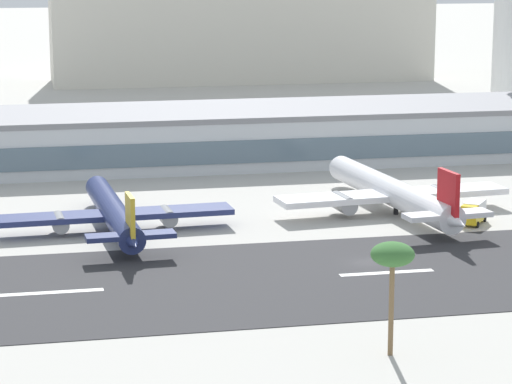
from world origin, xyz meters
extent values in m
plane|color=#B2AFA8|center=(0.00, 0.00, 0.00)|extent=(1400.00, 1400.00, 0.00)
cube|color=#2D2D30|center=(0.00, -5.14, 0.04)|extent=(800.00, 35.54, 0.08)
cube|color=white|center=(-39.75, -5.14, 0.09)|extent=(12.00, 1.20, 0.01)
cube|color=white|center=(1.04, -5.14, 0.09)|extent=(12.00, 1.20, 0.01)
cube|color=silver|center=(-8.94, 75.65, 4.53)|extent=(202.31, 27.25, 9.06)
cube|color=slate|center=(-8.94, 61.87, 4.08)|extent=(196.24, 0.30, 4.08)
cube|color=gray|center=(-8.94, 75.65, 9.56)|extent=(204.33, 27.53, 1.00)
cylinder|color=silver|center=(67.84, 110.08, 17.93)|extent=(7.53, 7.53, 35.87)
cube|color=beige|center=(25.93, 211.39, 22.35)|extent=(114.75, 26.53, 44.70)
cylinder|color=navy|center=(-29.98, 24.35, 2.78)|extent=(5.36, 35.98, 3.58)
sphere|color=navy|center=(-30.87, 42.25, 2.78)|extent=(3.41, 3.41, 3.41)
cone|color=navy|center=(-29.09, 6.45, 2.78)|extent=(3.54, 6.60, 3.23)
cube|color=navy|center=(-29.94, 23.63, 2.42)|extent=(34.18, 7.05, 0.79)
cylinder|color=gray|center=(-22.32, 24.01, 1.79)|extent=(2.58, 5.13, 2.33)
cylinder|color=gray|center=(-37.57, 23.25, 1.79)|extent=(2.58, 5.13, 2.33)
cube|color=navy|center=(-29.16, 7.88, 3.14)|extent=(11.68, 3.53, 0.63)
cube|color=gold|center=(-29.16, 7.88, 5.65)|extent=(0.81, 4.86, 5.74)
cylinder|color=black|center=(-29.89, 22.56, 0.49)|extent=(0.65, 0.65, 0.99)
cylinder|color=white|center=(12.46, 27.76, 3.18)|extent=(8.15, 41.18, 4.10)
sphere|color=white|center=(10.43, 48.15, 3.18)|extent=(3.89, 3.89, 3.89)
cone|color=white|center=(14.50, 7.37, 3.18)|extent=(4.40, 7.71, 3.69)
cube|color=white|center=(12.55, 26.94, 2.77)|extent=(36.69, 9.72, 0.90)
cylinder|color=gray|center=(20.66, 27.75, 2.05)|extent=(3.22, 5.97, 2.66)
cylinder|color=gray|center=(4.43, 26.13, 2.05)|extent=(3.22, 5.97, 2.66)
cube|color=white|center=(14.34, 9.00, 3.59)|extent=(12.60, 4.59, 0.72)
cube|color=red|center=(14.34, 9.00, 6.45)|extent=(1.20, 5.57, 6.56)
cylinder|color=black|center=(12.67, 25.72, 0.56)|extent=(0.74, 0.74, 1.13)
cube|color=gold|center=(21.69, 17.48, 1.05)|extent=(5.55, 6.23, 1.20)
cube|color=silver|center=(22.13, 18.06, 2.45)|extent=(4.45, 4.83, 1.60)
cube|color=gold|center=(20.38, 15.77, 2.40)|extent=(2.77, 2.68, 1.50)
cylinder|color=black|center=(19.46, 16.54, 0.45)|extent=(0.77, 0.89, 0.90)
cylinder|color=black|center=(21.37, 15.09, 0.45)|extent=(0.77, 0.89, 0.90)
cylinder|color=black|center=(22.01, 19.88, 0.45)|extent=(0.77, 0.89, 0.90)
cylinder|color=black|center=(23.92, 18.42, 0.45)|extent=(0.77, 0.89, 0.90)
cylinder|color=brown|center=(-7.93, -33.39, 5.12)|extent=(0.51, 0.51, 10.25)
ellipsoid|color=#386B33|center=(-7.93, -33.39, 10.25)|extent=(4.30, 4.30, 2.36)
camera|label=1|loc=(-43.28, -136.58, 38.96)|focal=81.29mm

